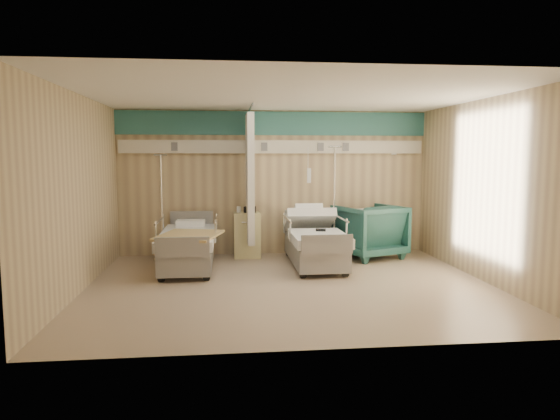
% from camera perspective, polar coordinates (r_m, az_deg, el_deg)
% --- Properties ---
extents(ground, '(6.00, 5.00, 0.00)m').
position_cam_1_polar(ground, '(7.54, 1.18, -8.60)').
color(ground, gray).
rests_on(ground, ground).
extents(room_walls, '(6.04, 5.04, 2.82)m').
position_cam_1_polar(room_walls, '(7.54, 0.73, 5.72)').
color(room_walls, tan).
rests_on(room_walls, ground).
extents(bed_right, '(1.00, 2.16, 0.63)m').
position_cam_1_polar(bed_right, '(8.81, 3.98, -4.34)').
color(bed_right, silver).
rests_on(bed_right, ground).
extents(bed_left, '(1.00, 2.16, 0.63)m').
position_cam_1_polar(bed_left, '(8.70, -10.47, -4.57)').
color(bed_left, silver).
rests_on(bed_left, ground).
extents(bedside_cabinet, '(0.50, 0.48, 0.85)m').
position_cam_1_polar(bedside_cabinet, '(9.55, -3.78, -2.85)').
color(bedside_cabinet, '#D5C885').
rests_on(bedside_cabinet, ground).
extents(visitor_armchair, '(1.41, 1.43, 1.02)m').
position_cam_1_polar(visitor_armchair, '(9.62, 10.15, -2.36)').
color(visitor_armchair, '#1E4B46').
rests_on(visitor_armchair, ground).
extents(waffle_blanket, '(0.78, 0.74, 0.07)m').
position_cam_1_polar(waffle_blanket, '(9.55, 10.07, 0.87)').
color(waffle_blanket, white).
rests_on(waffle_blanket, visitor_armchair).
extents(iv_stand_right, '(0.38, 0.38, 2.11)m').
position_cam_1_polar(iv_stand_right, '(9.59, 6.17, -2.78)').
color(iv_stand_right, silver).
rests_on(iv_stand_right, ground).
extents(iv_stand_left, '(0.35, 0.35, 1.95)m').
position_cam_1_polar(iv_stand_left, '(9.46, -13.27, -3.24)').
color(iv_stand_left, silver).
rests_on(iv_stand_left, ground).
extents(call_remote, '(0.18, 0.11, 0.04)m').
position_cam_1_polar(call_remote, '(8.66, 4.68, -2.29)').
color(call_remote, black).
rests_on(call_remote, bed_right).
extents(tan_blanket, '(1.14, 1.31, 0.04)m').
position_cam_1_polar(tan_blanket, '(8.19, -10.33, -2.87)').
color(tan_blanket, tan).
rests_on(tan_blanket, bed_left).
extents(toiletry_bag, '(0.24, 0.19, 0.12)m').
position_cam_1_polar(toiletry_bag, '(9.51, -3.46, 0.05)').
color(toiletry_bag, black).
rests_on(toiletry_bag, bedside_cabinet).
extents(white_cup, '(0.08, 0.08, 0.12)m').
position_cam_1_polar(white_cup, '(9.54, -4.74, 0.06)').
color(white_cup, white).
rests_on(white_cup, bedside_cabinet).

